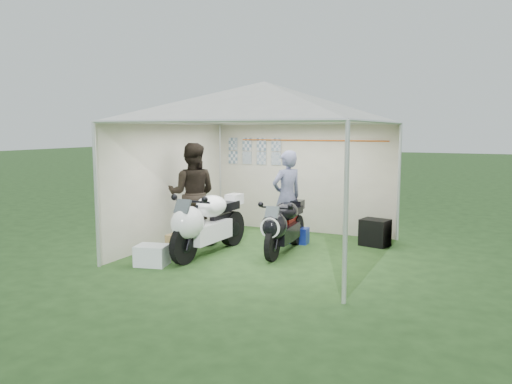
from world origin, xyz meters
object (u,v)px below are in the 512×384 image
Objects in this scene: person_dark_jacket at (192,194)px; crate_0 at (152,255)px; motorcycle_white at (206,222)px; canopy_tent at (265,106)px; motorcycle_black at (283,225)px; person_blue_jacket at (287,197)px; crate_1 at (179,243)px; equipment_box at (375,232)px; paddock_stand at (297,235)px.

crate_0 is at bearing 75.05° from person_dark_jacket.
motorcycle_white is at bearing 113.00° from person_dark_jacket.
person_dark_jacket is at bearing -179.03° from canopy_tent.
person_blue_jacket reaches higher than motorcycle_black.
crate_1 is at bearing 96.56° from crate_0.
canopy_tent is 11.40× the size of crate_0.
motorcycle_white reaches higher than equipment_box.
motorcycle_white reaches higher than paddock_stand.
motorcycle_white is 1.80m from person_blue_jacket.
paddock_stand is at bearing 57.18° from crate_0.
paddock_stand is 1.14× the size of crate_1.
canopy_tent reaches higher than motorcycle_black.
person_blue_jacket is at bearing 83.77° from canopy_tent.
equipment_box is (3.20, 1.32, -0.71)m from person_dark_jacket.
canopy_tent is at bearing 26.57° from person_blue_jacket.
person_dark_jacket is at bearing 100.25° from crate_1.
paddock_stand is 2.17m from person_dark_jacket.
motorcycle_black is at bearing -0.95° from canopy_tent.
canopy_tent is 2.25m from motorcycle_white.
person_blue_jacket reaches higher than crate_1.
motorcycle_black is 5.28× the size of crate_1.
equipment_box reaches higher than crate_1.
canopy_tent is 15.84× the size of crate_1.
person_dark_jacket is 1.79m from crate_0.
motorcycle_black is at bearing 50.24° from person_blue_jacket.
person_blue_jacket reaches higher than crate_0.
motorcycle_black is 1.90m from crate_1.
person_dark_jacket is 5.40× the size of crate_1.
paddock_stand is at bearing 69.80° from canopy_tent.
paddock_stand is 2.28m from crate_1.
person_blue_jacket is (-0.22, -0.01, 0.74)m from paddock_stand.
paddock_stand is 0.77m from person_blue_jacket.
person_blue_jacket reaches higher than paddock_stand.
motorcycle_white is 3.22m from equipment_box.
motorcycle_white is 4.35× the size of equipment_box.
person_blue_jacket is at bearing 45.82° from crate_1.
motorcycle_black is 3.80× the size of crate_0.
motorcycle_black is at bearing -135.94° from equipment_box.
equipment_box is (1.39, 0.44, 0.10)m from paddock_stand.
canopy_tent is 2.20m from person_dark_jacket.
equipment_box reaches higher than crate_0.
crate_0 is (-0.47, -0.91, -0.43)m from motorcycle_white.
equipment_box is 1.01× the size of crate_0.
canopy_tent is 2.59m from paddock_stand.
canopy_tent is 2.86m from crate_1.
canopy_tent is 13.84× the size of paddock_stand.
crate_0 is at bearing -122.82° from paddock_stand.
crate_1 is at bearing -161.96° from motorcycle_black.
motorcycle_black reaches higher than paddock_stand.
crate_0 is (-1.63, -1.60, -0.35)m from motorcycle_black.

